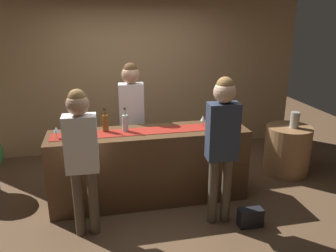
{
  "coord_description": "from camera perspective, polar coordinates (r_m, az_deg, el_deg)",
  "views": [
    {
      "loc": [
        -0.61,
        -3.96,
        2.33
      ],
      "look_at": [
        0.24,
        0.0,
        1.0
      ],
      "focal_mm": 36.21,
      "sensor_mm": 36.0,
      "label": 1
    }
  ],
  "objects": [
    {
      "name": "ground_plane",
      "position": [
        4.63,
        -3.0,
        -12.07
      ],
      "size": [
        10.0,
        10.0,
        0.0
      ],
      "primitive_type": "plane",
      "color": "brown"
    },
    {
      "name": "back_wall",
      "position": [
        5.95,
        -6.22,
        9.56
      ],
      "size": [
        6.0,
        0.12,
        2.9
      ],
      "primitive_type": "cube",
      "color": "tan",
      "rests_on": "ground"
    },
    {
      "name": "bar_counter",
      "position": [
        4.41,
        -3.1,
        -6.71
      ],
      "size": [
        2.5,
        0.6,
        0.95
      ],
      "primitive_type": "cube",
      "color": "#543821",
      "rests_on": "ground"
    },
    {
      "name": "counter_runner_cloth",
      "position": [
        4.23,
        -3.21,
        -0.82
      ],
      "size": [
        2.37,
        0.28,
        0.01
      ],
      "primitive_type": "cube",
      "color": "maroon",
      "rests_on": "bar_counter"
    },
    {
      "name": "wine_bottle_clear",
      "position": [
        4.21,
        -7.22,
        0.55
      ],
      "size": [
        0.07,
        0.07,
        0.3
      ],
      "color": "#B2C6C1",
      "rests_on": "bar_counter"
    },
    {
      "name": "wine_bottle_amber",
      "position": [
        4.24,
        -10.51,
        0.5
      ],
      "size": [
        0.07,
        0.07,
        0.3
      ],
      "color": "brown",
      "rests_on": "bar_counter"
    },
    {
      "name": "wine_glass_near_customer",
      "position": [
        4.39,
        5.92,
        1.24
      ],
      "size": [
        0.07,
        0.07,
        0.14
      ],
      "color": "silver",
      "rests_on": "bar_counter"
    },
    {
      "name": "wine_glass_mid_counter",
      "position": [
        4.46,
        7.79,
        1.44
      ],
      "size": [
        0.07,
        0.07,
        0.14
      ],
      "color": "silver",
      "rests_on": "bar_counter"
    },
    {
      "name": "wine_glass_far_end",
      "position": [
        4.15,
        -18.29,
        -0.63
      ],
      "size": [
        0.07,
        0.07,
        0.14
      ],
      "color": "silver",
      "rests_on": "bar_counter"
    },
    {
      "name": "bartender",
      "position": [
        4.73,
        -6.14,
        2.67
      ],
      "size": [
        0.35,
        0.24,
        1.73
      ],
      "rotation": [
        0.0,
        0.0,
        3.06
      ],
      "color": "#26262B",
      "rests_on": "ground"
    },
    {
      "name": "customer_sipping",
      "position": [
        3.75,
        9.15,
        -1.69
      ],
      "size": [
        0.35,
        0.24,
        1.73
      ],
      "rotation": [
        0.0,
        0.0,
        -0.06
      ],
      "color": "brown",
      "rests_on": "ground"
    },
    {
      "name": "customer_browsing",
      "position": [
        3.62,
        -14.37,
        -3.82
      ],
      "size": [
        0.35,
        0.23,
        1.65
      ],
      "rotation": [
        0.0,
        0.0,
        -0.03
      ],
      "color": "brown",
      "rests_on": "ground"
    },
    {
      "name": "round_side_table",
      "position": [
        5.5,
        19.41,
        -3.81
      ],
      "size": [
        0.68,
        0.68,
        0.74
      ],
      "primitive_type": "cylinder",
      "color": "#996B42",
      "rests_on": "ground"
    },
    {
      "name": "vase_on_side_table",
      "position": [
        5.33,
        20.56,
        0.96
      ],
      "size": [
        0.13,
        0.13,
        0.24
      ],
      "primitive_type": "cylinder",
      "color": "#A8A399",
      "rests_on": "round_side_table"
    },
    {
      "name": "handbag",
      "position": [
        4.15,
        13.67,
        -14.71
      ],
      "size": [
        0.28,
        0.14,
        0.22
      ],
      "primitive_type": "cube",
      "color": "black",
      "rests_on": "ground"
    }
  ]
}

